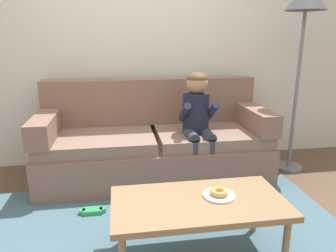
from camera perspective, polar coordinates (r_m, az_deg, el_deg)
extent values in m
plane|color=brown|center=(2.71, -3.18, -16.20)|extent=(10.00, 10.00, 0.00)
cube|color=silver|center=(3.70, -5.91, 15.15)|extent=(8.00, 0.10, 2.80)
cube|color=#476675|center=(2.50, -2.53, -19.09)|extent=(2.97, 1.77, 0.01)
cube|color=#846051|center=(3.35, -2.31, -6.06)|extent=(2.29, 0.90, 0.38)
cube|color=#87695B|center=(3.20, -12.50, -2.69)|extent=(1.10, 0.74, 0.12)
cube|color=#87695B|center=(3.33, 7.59, -1.74)|extent=(1.10, 0.74, 0.12)
cube|color=#846051|center=(3.52, -3.10, 4.49)|extent=(2.29, 0.20, 0.49)
cube|color=#846051|center=(3.27, -20.94, 0.11)|extent=(0.20, 0.90, 0.22)
cube|color=#846051|center=(3.49, 14.92, 1.58)|extent=(0.20, 0.90, 0.22)
cube|color=#937551|center=(2.09, 5.54, -13.57)|extent=(1.10, 0.57, 0.04)
cylinder|color=#937551|center=(2.20, 20.30, -19.59)|extent=(0.04, 0.04, 0.39)
cylinder|color=#937551|center=(2.34, -8.35, -16.38)|extent=(0.04, 0.04, 0.39)
cylinder|color=#937551|center=(2.53, 15.26, -14.10)|extent=(0.04, 0.04, 0.39)
cylinder|color=#1E2338|center=(3.19, 5.00, 2.41)|extent=(0.26, 0.26, 0.40)
sphere|color=tan|center=(3.12, 5.22, 7.64)|extent=(0.21, 0.21, 0.21)
ellipsoid|color=brown|center=(3.11, 5.24, 8.50)|extent=(0.20, 0.20, 0.12)
cylinder|color=#333847|center=(3.08, 4.14, -1.72)|extent=(0.11, 0.30, 0.11)
cylinder|color=#333847|center=(3.02, 4.71, -6.73)|extent=(0.09, 0.09, 0.44)
cube|color=black|center=(3.08, 4.83, -11.38)|extent=(0.10, 0.20, 0.06)
cylinder|color=#1E2338|center=(3.05, 3.01, 2.52)|extent=(0.07, 0.29, 0.23)
cylinder|color=#333847|center=(3.12, 7.01, -1.57)|extent=(0.11, 0.30, 0.11)
cylinder|color=#333847|center=(3.06, 7.64, -6.51)|extent=(0.09, 0.09, 0.44)
cube|color=black|center=(3.12, 7.74, -11.10)|extent=(0.10, 0.20, 0.06)
cylinder|color=#1E2338|center=(3.12, 7.91, 2.68)|extent=(0.07, 0.29, 0.23)
cylinder|color=white|center=(2.14, 9.09, -12.14)|extent=(0.21, 0.21, 0.01)
torus|color=tan|center=(2.13, 9.12, -11.54)|extent=(0.15, 0.15, 0.04)
cube|color=#339E56|center=(2.82, -13.34, -14.66)|extent=(0.16, 0.09, 0.05)
cylinder|color=#339E56|center=(2.83, -15.11, -14.70)|extent=(0.06, 0.06, 0.05)
cylinder|color=#339E56|center=(2.81, -11.56, -14.62)|extent=(0.06, 0.06, 0.05)
cylinder|color=slate|center=(3.87, 20.69, -6.84)|extent=(0.30, 0.30, 0.03)
cylinder|color=slate|center=(3.64, 22.00, 5.87)|extent=(0.04, 0.04, 1.70)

